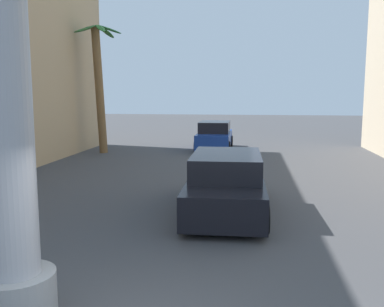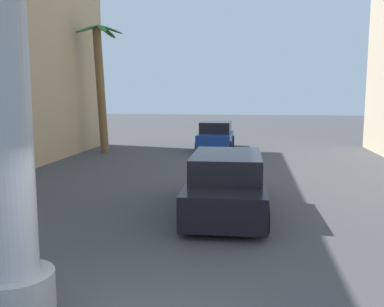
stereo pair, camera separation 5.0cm
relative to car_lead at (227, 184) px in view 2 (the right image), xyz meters
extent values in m
plane|color=#424244|center=(-0.74, 3.20, -0.74)|extent=(94.11, 94.11, 0.00)
cylinder|color=#9E9EA3|center=(-2.54, -6.00, 3.28)|extent=(0.65, 0.65, 8.04)
cylinder|color=gray|center=(-2.54, -6.00, -0.39)|extent=(1.05, 1.05, 0.70)
cylinder|color=black|center=(-0.96, 1.74, -0.42)|extent=(0.23, 0.64, 0.64)
cylinder|color=black|center=(0.88, 1.78, -0.42)|extent=(0.23, 0.64, 0.64)
cylinder|color=black|center=(-0.88, -1.78, -0.42)|extent=(0.23, 0.64, 0.64)
cylinder|color=black|center=(0.96, -1.74, -0.42)|extent=(0.23, 0.64, 0.64)
cube|color=black|center=(0.00, 0.00, -0.18)|extent=(2.04, 5.07, 0.80)
cube|color=black|center=(0.00, 0.00, 0.52)|extent=(1.84, 2.80, 0.60)
cylinder|color=black|center=(-2.17, 13.92, -0.42)|extent=(0.22, 0.64, 0.64)
cylinder|color=black|center=(-0.49, 13.92, -0.42)|extent=(0.22, 0.64, 0.64)
cylinder|color=black|center=(-2.17, 10.97, -0.42)|extent=(0.22, 0.64, 0.64)
cylinder|color=black|center=(-0.50, 10.97, -0.42)|extent=(0.22, 0.64, 0.64)
cube|color=navy|center=(-1.33, 12.44, -0.18)|extent=(1.77, 4.22, 0.80)
cube|color=black|center=(-1.33, 12.44, 0.52)|extent=(1.63, 2.32, 0.60)
cylinder|color=brown|center=(-7.16, 10.34, 2.48)|extent=(0.67, 0.50, 6.45)
ellipsoid|color=#215D2D|center=(-6.50, 10.27, 5.57)|extent=(1.25, 0.46, 0.53)
ellipsoid|color=#2C672D|center=(-6.87, 10.79, 5.53)|extent=(0.81, 1.24, 0.63)
ellipsoid|color=#2E632D|center=(-7.44, 10.76, 5.49)|extent=(0.88, 1.16, 0.75)
ellipsoid|color=#306A2D|center=(-7.75, 10.18, 5.60)|extent=(1.26, 0.44, 0.44)
ellipsoid|color=#30642D|center=(-7.49, 9.71, 5.56)|extent=(1.01, 1.20, 0.54)
ellipsoid|color=#2D732D|center=(-6.78, 9.69, 5.56)|extent=(0.97, 1.21, 0.56)
camera|label=1|loc=(0.58, -11.19, 2.42)|focal=40.00mm
camera|label=2|loc=(0.63, -11.19, 2.42)|focal=40.00mm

